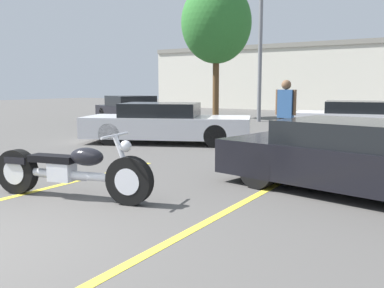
{
  "coord_description": "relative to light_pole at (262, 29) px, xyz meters",
  "views": [
    {
      "loc": [
        4.23,
        -2.13,
        1.63
      ],
      "look_at": [
        1.02,
        3.01,
        0.8
      ],
      "focal_mm": 40.0,
      "sensor_mm": 36.0,
      "label": 1
    }
  ],
  "objects": [
    {
      "name": "far_building",
      "position": [
        3.45,
        11.2,
        -1.78
      ],
      "size": [
        32.0,
        4.2,
        4.4
      ],
      "color": "beige",
      "rests_on": "ground"
    },
    {
      "name": "parked_car_mid_left_row",
      "position": [
        0.58,
        -8.25,
        -3.57
      ],
      "size": [
        4.99,
        3.45,
        1.14
      ],
      "rotation": [
        0.0,
        0.0,
        0.41
      ],
      "color": "silver",
      "rests_on": "ground"
    },
    {
      "name": "parking_stripe_foreground",
      "position": [
        2.18,
        -13.62,
        -4.12
      ],
      "size": [
        0.12,
        5.01,
        0.01
      ],
      "primitive_type": "cube",
      "color": "yellow",
      "rests_on": "ground"
    },
    {
      "name": "motorcycle",
      "position": [
        2.97,
        -14.0,
        -3.71
      ],
      "size": [
        2.56,
        0.86,
        0.97
      ],
      "rotation": [
        0.0,
        0.0,
        0.22
      ],
      "color": "black",
      "rests_on": "ground"
    },
    {
      "name": "parked_car_left_row",
      "position": [
        -4.83,
        -3.3,
        -3.56
      ],
      "size": [
        4.5,
        3.47,
        1.18
      ],
      "rotation": [
        0.0,
        0.0,
        -0.44
      ],
      "color": "black",
      "rests_on": "ground"
    },
    {
      "name": "spectator_near_motorcycle",
      "position": [
        4.12,
        -8.21,
        -3.06
      ],
      "size": [
        0.52,
        0.23,
        1.77
      ],
      "color": "#333338",
      "rests_on": "ground"
    },
    {
      "name": "tree_background",
      "position": [
        -2.85,
        0.93,
        0.59
      ],
      "size": [
        3.49,
        3.49,
        6.74
      ],
      "color": "brown",
      "rests_on": "ground"
    },
    {
      "name": "parking_stripe_middle",
      "position": [
        5.2,
        -13.62,
        -4.12
      ],
      "size": [
        0.12,
        5.01,
        0.01
      ],
      "primitive_type": "cube",
      "color": "yellow",
      "rests_on": "ground"
    },
    {
      "name": "show_car_hood_open",
      "position": [
        6.48,
        -11.45,
        -3.57
      ],
      "size": [
        4.49,
        2.52,
        1.96
      ],
      "rotation": [
        0.0,
        0.0,
        -0.19
      ],
      "color": "black",
      "rests_on": "ground"
    },
    {
      "name": "light_pole",
      "position": [
        0.0,
        0.0,
        0.0
      ],
      "size": [
        1.21,
        0.28,
        7.48
      ],
      "color": "slate",
      "rests_on": "ground"
    },
    {
      "name": "parked_car_mid_right_row",
      "position": [
        5.02,
        -3.85,
        -3.57
      ],
      "size": [
        4.31,
        2.5,
        1.14
      ],
      "rotation": [
        0.0,
        0.0,
        0.21
      ],
      "color": "silver",
      "rests_on": "ground"
    }
  ]
}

